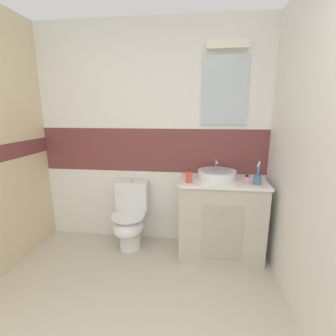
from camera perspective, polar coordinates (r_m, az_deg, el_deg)
ground_plane at (r=2.25m, az=-10.01°, el=-31.10°), size 3.20×3.48×0.04m
wall_back_tiled at (r=2.84m, az=-3.54°, el=7.46°), size 3.20×0.20×2.50m
wall_right_plain at (r=1.76m, az=34.82°, el=1.25°), size 0.10×3.48×2.50m
vanity_cabinet at (r=2.73m, az=12.23°, el=-11.24°), size 0.89×0.52×0.85m
sink_basin at (r=2.60m, az=11.42°, el=-1.41°), size 0.40×0.44×0.17m
toilet at (r=2.85m, az=-8.92°, el=-11.56°), size 0.37×0.50×0.77m
toothbrush_cup at (r=2.50m, az=20.24°, el=-2.45°), size 0.07×0.07×0.23m
soap_dispenser at (r=2.42m, az=4.92°, el=-2.12°), size 0.06×0.06×0.15m
perfume_flask_small at (r=2.48m, az=18.03°, el=-2.65°), size 0.04×0.03×0.09m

